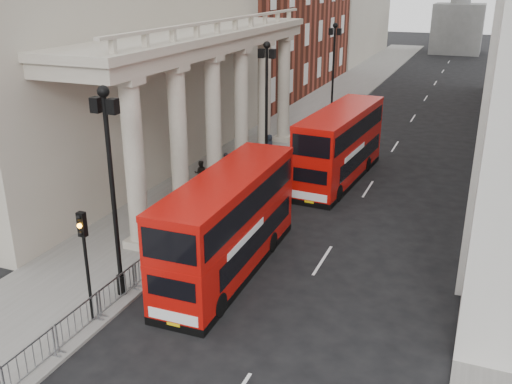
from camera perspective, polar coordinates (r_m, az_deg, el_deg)
name	(u,v)px	position (r m, az deg, el deg)	size (l,w,h in m)	color
ground	(69,357)	(20.93, -18.21, -15.39)	(260.00, 260.00, 0.00)	black
sidewalk_west	(283,134)	(46.51, 2.70, 5.79)	(6.00, 140.00, 0.12)	slate
sidewalk_east	(502,157)	(44.11, 23.37, 3.26)	(3.00, 140.00, 0.12)	slate
kerb	(318,138)	(45.65, 6.21, 5.42)	(0.20, 140.00, 0.14)	slate
portico_building	(111,77)	(38.23, -14.32, 11.05)	(9.00, 28.00, 12.00)	#A89E8D
lamp_post_south	(112,180)	(21.79, -14.24, 1.13)	(1.05, 0.44, 8.32)	black
lamp_post_mid	(267,100)	(35.46, 1.06, 9.17)	(1.05, 0.44, 8.32)	black
lamp_post_north	(333,65)	(50.51, 7.75, 12.43)	(1.05, 0.44, 8.32)	black
traffic_light	(84,247)	(20.95, -16.79, -5.29)	(0.28, 0.33, 4.30)	black
crowd_barriers	(99,305)	(22.16, -15.44, -10.80)	(0.50, 18.75, 1.10)	gray
bus_near	(229,222)	(24.16, -2.75, -3.02)	(2.59, 10.09, 4.34)	#AF0C08
bus_far	(340,144)	(35.71, 8.43, 4.78)	(3.22, 10.51, 4.47)	#BC0D08
pedestrian_a	(226,167)	(35.05, -2.99, 2.46)	(0.67, 0.44, 1.84)	black
pedestrian_b	(201,173)	(34.63, -5.56, 1.91)	(0.76, 0.59, 1.56)	black
pedestrian_c	(269,146)	(39.97, 1.32, 4.63)	(0.81, 0.52, 1.65)	black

